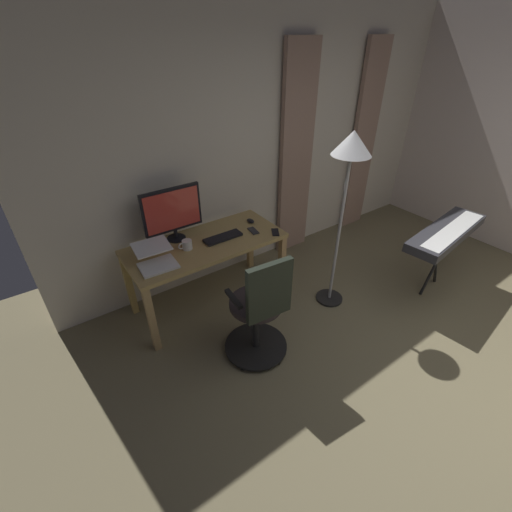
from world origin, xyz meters
name	(u,v)px	position (x,y,z in m)	size (l,w,h in m)	color
ground_plane	(475,398)	(0.00, 0.00, 0.00)	(7.04, 7.04, 0.00)	#756B4D
back_room_partition	(270,143)	(0.00, -2.71, 1.38)	(5.10, 0.10, 2.76)	beige
curtain_left_panel	(363,142)	(-1.46, -2.60, 1.19)	(0.39, 0.06, 2.38)	tan
curtain_right_panel	(296,157)	(-0.30, -2.60, 1.19)	(0.44, 0.06, 2.38)	tan
desk	(206,250)	(1.13, -2.22, 0.64)	(1.50, 0.67, 0.73)	tan
office_chair	(260,313)	(1.12, -1.34, 0.49)	(0.56, 0.56, 1.05)	black
computer_monitor	(172,212)	(1.32, -2.44, 1.02)	(0.57, 0.18, 0.51)	black
computer_keyboard	(223,237)	(0.95, -2.18, 0.74)	(0.38, 0.13, 0.02)	black
laptop	(156,259)	(1.64, -2.13, 0.79)	(0.32, 0.37, 0.16)	white
computer_mouse	(251,221)	(0.55, -2.30, 0.75)	(0.06, 0.10, 0.04)	black
cell_phone_by_monitor	(275,232)	(0.47, -1.98, 0.74)	(0.07, 0.14, 0.01)	black
cell_phone_face_up	(253,231)	(0.63, -2.13, 0.74)	(0.07, 0.14, 0.01)	#232328
mug_coffee	(187,245)	(1.32, -2.21, 0.78)	(0.13, 0.09, 0.09)	white
piano_keyboard	(447,234)	(-0.97, -1.01, 0.70)	(1.22, 0.47, 0.77)	black
floor_lamp	(350,163)	(0.07, -1.51, 1.49)	(0.34, 0.34, 1.75)	black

